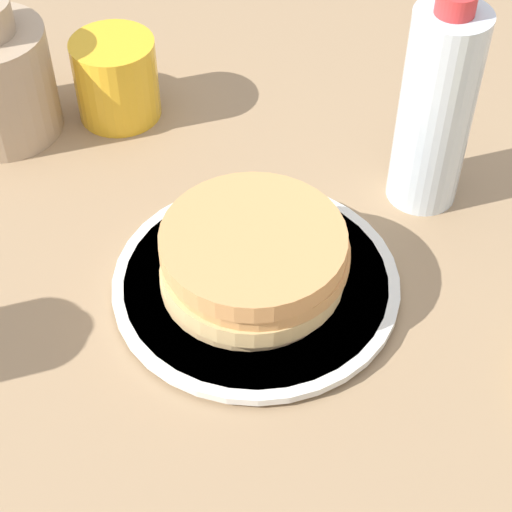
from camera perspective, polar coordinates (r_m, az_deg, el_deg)
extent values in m
plane|color=#9E7F5B|center=(0.72, 2.17, -1.44)|extent=(4.00, 4.00, 0.00)
cylinder|color=silver|center=(0.71, 0.00, -1.88)|extent=(0.22, 0.22, 0.01)
cylinder|color=silver|center=(0.71, 0.00, -1.75)|extent=(0.24, 0.24, 0.01)
cylinder|color=tan|center=(0.70, -0.44, -1.26)|extent=(0.15, 0.15, 0.01)
cylinder|color=tan|center=(0.68, -0.08, -0.95)|extent=(0.15, 0.15, 0.02)
cylinder|color=tan|center=(0.67, 0.05, 0.19)|extent=(0.15, 0.15, 0.01)
cylinder|color=tan|center=(0.66, -0.31, 1.02)|extent=(0.15, 0.15, 0.02)
cylinder|color=yellow|center=(0.87, -9.30, 11.58)|extent=(0.08, 0.08, 0.08)
cylinder|color=silver|center=(0.75, 11.88, 9.42)|extent=(0.06, 0.06, 0.19)
cylinder|color=red|center=(0.70, 13.21, 16.13)|extent=(0.03, 0.03, 0.02)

